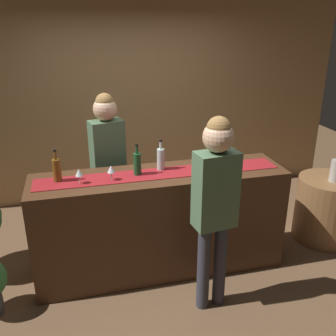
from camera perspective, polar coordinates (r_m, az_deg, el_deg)
name	(u,v)px	position (r m, az deg, el deg)	size (l,w,h in m)	color
ground_plane	(161,266)	(4.08, -1.08, -14.51)	(10.00, 10.00, 0.00)	brown
back_wall	(128,94)	(5.25, -6.04, 11.04)	(6.00, 0.12, 2.90)	tan
bar_counter	(160,222)	(3.79, -1.13, -8.14)	(2.41, 0.60, 1.04)	#472B19
counter_runner_cloth	(160,173)	(3.56, -1.20, -0.81)	(2.29, 0.28, 0.01)	maroon
wine_bottle_clear	(161,159)	(3.61, -1.08, 1.40)	(0.07, 0.07, 0.30)	#B2C6C1
wine_bottle_green	(137,163)	(3.51, -4.62, 0.68)	(0.07, 0.07, 0.30)	#194723
wine_bottle_amber	(57,170)	(3.49, -16.33, -0.25)	(0.07, 0.07, 0.30)	brown
wine_glass_near_customer	(216,162)	(3.58, 7.26, 0.87)	(0.07, 0.07, 0.14)	silver
wine_glass_mid_counter	(111,170)	(3.41, -8.54, -0.23)	(0.07, 0.07, 0.14)	silver
wine_glass_far_end	(79,173)	(3.39, -13.19, -0.72)	(0.07, 0.07, 0.14)	silver
bartender	(108,155)	(4.03, -9.02, 1.91)	(0.38, 0.27, 1.71)	#26262B
customer_sipping	(215,196)	(3.07, 7.10, -4.21)	(0.36, 0.24, 1.73)	#33333D
round_side_table	(326,209)	(4.72, 22.57, -5.68)	(0.68, 0.68, 0.74)	brown
vase_on_side_table	(336,171)	(4.50, 23.91, -0.39)	(0.13, 0.13, 0.24)	#A8A399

